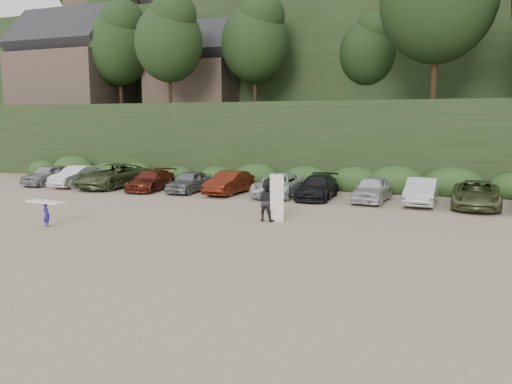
% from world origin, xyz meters
% --- Properties ---
extents(ground, '(120.00, 120.00, 0.00)m').
position_xyz_m(ground, '(0.00, 0.00, 0.00)').
color(ground, tan).
rests_on(ground, ground).
extents(hillside_backdrop, '(90.00, 41.50, 28.00)m').
position_xyz_m(hillside_backdrop, '(-0.26, 35.93, 11.22)').
color(hillside_backdrop, black).
rests_on(hillside_backdrop, ground).
extents(parked_cars, '(39.28, 6.12, 1.65)m').
position_xyz_m(parked_cars, '(1.64, 10.02, 0.74)').
color(parked_cars, '#999A9E').
rests_on(parked_cars, ground).
extents(child_surfer, '(1.95, 0.73, 1.15)m').
position_xyz_m(child_surfer, '(-6.11, -1.83, 0.78)').
color(child_surfer, navy).
rests_on(child_surfer, ground).
extents(adult_surfer, '(1.38, 0.78, 2.23)m').
position_xyz_m(adult_surfer, '(2.59, 2.73, 0.96)').
color(adult_surfer, black).
rests_on(adult_surfer, ground).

